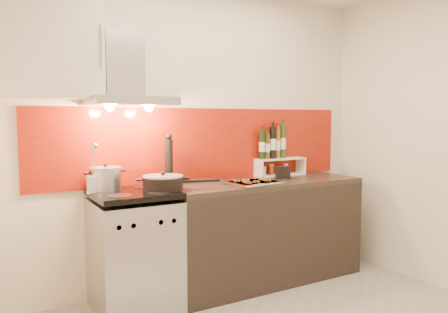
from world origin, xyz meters
TOP-DOWN VIEW (x-y plane):
  - back_wall at (0.00, 1.40)m, footprint 3.40×0.02m
  - backsplash at (0.05, 1.39)m, footprint 3.00×0.02m
  - range_stove at (-0.70, 1.10)m, footprint 0.60×0.60m
  - counter at (0.50, 1.10)m, footprint 1.80×0.60m
  - range_hood at (-0.70, 1.24)m, footprint 0.62×0.50m
  - upper_cabinet at (-1.25, 1.22)m, footprint 0.70×0.35m
  - stock_pot at (-0.87, 1.25)m, footprint 0.24×0.24m
  - saute_pan at (-0.48, 1.05)m, footprint 0.59×0.31m
  - utensil_jar at (-0.98, 1.18)m, footprint 0.08×0.12m
  - pepper_mill at (-0.35, 1.24)m, footprint 0.07×0.07m
  - step_shelf at (0.78, 1.31)m, footprint 0.53×0.14m
  - caddy_box at (0.72, 1.12)m, footprint 0.14×0.10m
  - baking_tray at (0.30, 0.99)m, footprint 0.45×0.36m

SIDE VIEW (x-z plane):
  - range_stove at x=-0.70m, z-range -0.01..0.90m
  - counter at x=0.50m, z-range 0.00..0.90m
  - baking_tray at x=0.30m, z-range 0.90..0.93m
  - caddy_box at x=0.72m, z-range 0.90..1.02m
  - saute_pan at x=-0.48m, z-range 0.89..1.04m
  - stock_pot at x=-0.87m, z-range 0.90..1.10m
  - utensil_jar at x=-0.98m, z-range 0.82..1.20m
  - step_shelf at x=0.78m, z-range 0.87..1.35m
  - pepper_mill at x=-0.35m, z-range 0.89..1.32m
  - backsplash at x=0.05m, z-range 0.90..1.54m
  - back_wall at x=0.00m, z-range 0.00..2.60m
  - range_hood at x=-0.70m, z-range 1.44..2.05m
  - upper_cabinet at x=-1.25m, z-range 1.59..2.31m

